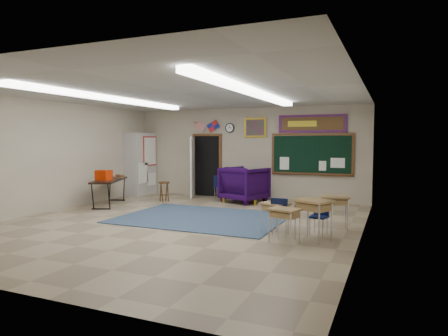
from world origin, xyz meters
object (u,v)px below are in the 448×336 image
at_px(folding_table, 109,191).
at_px(wooden_stool, 164,191).
at_px(wingback_armchair, 244,184).
at_px(student_desk_front_left, 275,217).
at_px(student_desk_front_right, 335,211).

bearing_deg(folding_table, wooden_stool, 22.82).
bearing_deg(wingback_armchair, student_desk_front_left, 138.34).
xyz_separation_m(wingback_armchair, folding_table, (-3.53, -2.13, -0.14)).
relative_size(wingback_armchair, wooden_stool, 1.96).
distance_m(wingback_armchair, wooden_stool, 2.54).
relative_size(student_desk_front_right, wooden_stool, 1.16).
bearing_deg(student_desk_front_left, wingback_armchair, 143.01).
xyz_separation_m(wingback_armchair, student_desk_front_left, (2.05, -3.78, -0.20)).
height_order(wingback_armchair, folding_table, wingback_armchair).
relative_size(folding_table, wooden_stool, 3.13).
bearing_deg(student_desk_front_right, folding_table, 161.94).
bearing_deg(student_desk_front_right, wooden_stool, 148.84).
distance_m(student_desk_front_left, student_desk_front_right, 1.45).
height_order(student_desk_front_right, wooden_stool, student_desk_front_right).
bearing_deg(wingback_armchair, folding_table, 50.94).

